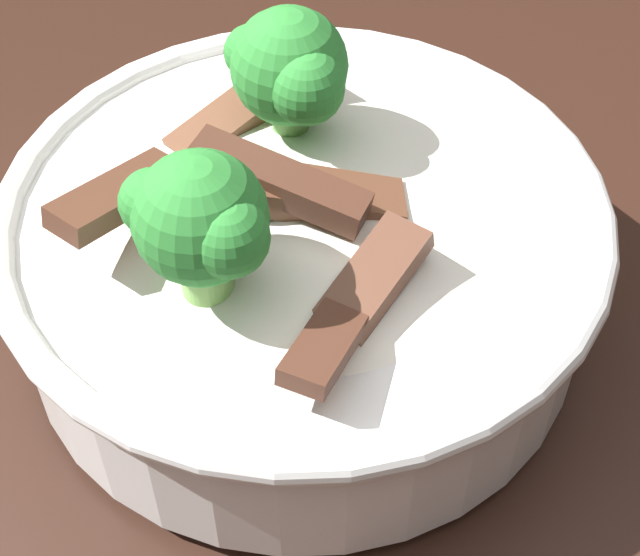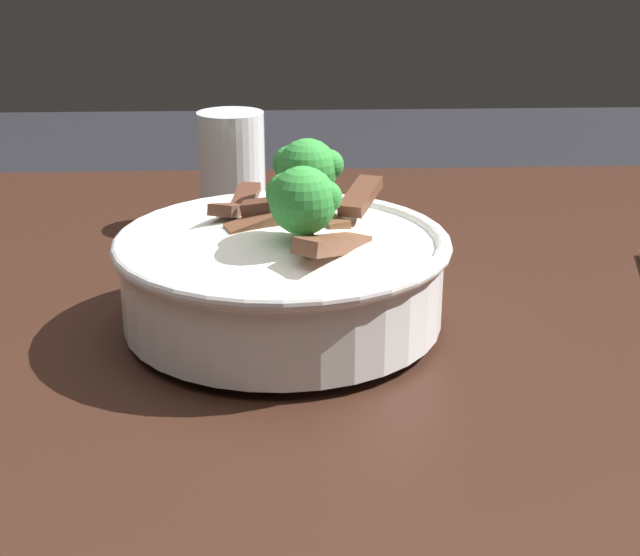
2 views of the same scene
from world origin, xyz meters
TOP-DOWN VIEW (x-y plane):
  - dining_table at (0.00, 0.00)m, footprint 1.16×0.89m
  - rice_bowl at (0.01, -0.05)m, footprint 0.25×0.25m
  - drinking_glass at (-0.04, 0.22)m, footprint 0.07×0.07m

SIDE VIEW (x-z plane):
  - dining_table at x=0.00m, z-range 0.26..1.03m
  - drinking_glass at x=-0.04m, z-range 0.76..0.88m
  - rice_bowl at x=0.01m, z-range 0.75..0.89m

